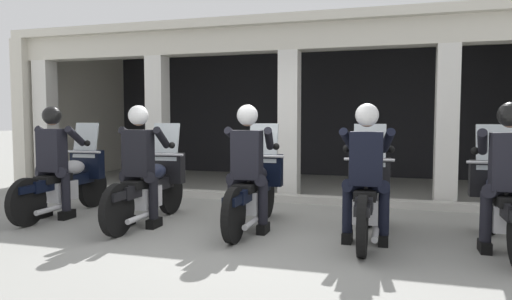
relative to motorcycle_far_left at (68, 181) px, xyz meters
The scene contains 13 objects.
ground_plane 4.09m from the motorcycle_far_left, 45.03° to the left, with size 80.00×80.00×0.00m, color gray.
station_building 5.47m from the motorcycle_far_left, 57.59° to the left, with size 11.57×4.04×3.21m.
kerb_strip 3.42m from the motorcycle_far_left, 34.08° to the left, with size 11.07×0.24×0.12m, color #B7B5AD.
motorcycle_far_left is the anchor object (origin of this frame).
police_officer_far_left 0.52m from the motorcycle_far_left, 90.26° to the right, with size 0.63×0.61×1.58m.
motorcycle_left 1.44m from the motorcycle_far_left, ahead, with size 0.62×2.04×1.35m.
police_officer_left 1.55m from the motorcycle_far_left, 15.66° to the right, with size 0.63×0.61×1.58m.
motorcycle_center 2.87m from the motorcycle_far_left, ahead, with size 0.62×2.04×1.35m.
police_officer_center 2.92m from the motorcycle_far_left, ahead, with size 0.63×0.61×1.58m.
motorcycle_right 4.31m from the motorcycle_far_left, ahead, with size 0.62×2.04×1.35m.
police_officer_right 4.35m from the motorcycle_far_left, ahead, with size 0.63×0.61×1.58m.
motorcycle_far_right 5.75m from the motorcycle_far_left, ahead, with size 0.62×2.04×1.35m.
police_officer_far_right 5.78m from the motorcycle_far_left, ahead, with size 0.63×0.61×1.58m.
Camera 1 is at (1.71, -5.62, 1.42)m, focal length 32.62 mm.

